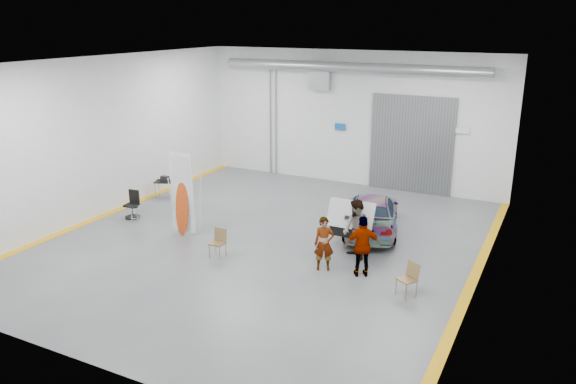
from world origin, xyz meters
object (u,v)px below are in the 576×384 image
at_px(folding_chair_near, 218,249).
at_px(shop_stool, 135,214).
at_px(office_chair, 133,206).
at_px(surfboard_display, 182,201).
at_px(sedan_car, 371,213).
at_px(person_a, 324,244).
at_px(work_table, 168,181).
at_px(person_b, 356,230).
at_px(person_c, 363,246).
at_px(folding_chair_far, 407,286).

distance_m(folding_chair_near, shop_stool, 4.73).
bearing_deg(office_chair, shop_stool, -49.41).
relative_size(surfboard_display, folding_chair_near, 3.39).
relative_size(sedan_car, person_a, 2.74).
distance_m(work_table, office_chair, 2.66).
xyz_separation_m(person_b, person_c, (0.59, -1.04, -0.05)).
distance_m(person_c, work_table, 10.51).
xyz_separation_m(surfboard_display, folding_chair_far, (8.25, -0.94, -0.96)).
height_order(folding_chair_far, shop_stool, folding_chair_far).
xyz_separation_m(sedan_car, office_chair, (-8.55, -2.82, -0.21)).
height_order(sedan_car, person_b, person_b).
xyz_separation_m(person_b, work_table, (-9.32, 2.46, -0.25)).
distance_m(person_a, surfboard_display, 5.58).
bearing_deg(sedan_car, person_b, 81.99).
height_order(folding_chair_far, office_chair, office_chair).
height_order(person_c, work_table, person_c).
relative_size(sedan_car, surfboard_display, 1.47).
relative_size(person_b, person_c, 1.05).
distance_m(person_c, folding_chair_near, 4.67).
distance_m(sedan_car, surfboard_display, 6.71).
height_order(sedan_car, person_a, person_a).
distance_m(person_a, person_b, 1.30).
height_order(sedan_car, shop_stool, sedan_car).
xyz_separation_m(folding_chair_far, work_table, (-11.43, 4.15, 0.43)).
xyz_separation_m(folding_chair_far, office_chair, (-11.04, 1.52, 0.16)).
xyz_separation_m(sedan_car, person_c, (0.98, -3.70, 0.27)).
height_order(surfboard_display, folding_chair_far, surfboard_display).
relative_size(surfboard_display, shop_stool, 4.87).
bearing_deg(person_a, shop_stool, 150.39).
relative_size(sedan_car, folding_chair_near, 4.98).
bearing_deg(folding_chair_far, person_c, -170.51).
xyz_separation_m(sedan_car, person_a, (-0.20, -3.81, 0.17)).
bearing_deg(surfboard_display, folding_chair_far, -10.48).
xyz_separation_m(folding_chair_far, shop_stool, (-10.62, 1.13, 0.02)).
bearing_deg(person_a, folding_chair_far, -36.57).
xyz_separation_m(shop_stool, office_chair, (-0.42, 0.40, 0.14)).
height_order(person_b, work_table, person_b).
bearing_deg(surfboard_display, office_chair, 164.28).
distance_m(person_b, shop_stool, 8.56).
height_order(person_b, surfboard_display, surfboard_display).
distance_m(person_b, work_table, 9.64).
height_order(person_a, person_c, person_c).
xyz_separation_m(person_b, folding_chair_far, (2.11, -1.69, -0.68)).
bearing_deg(office_chair, sedan_car, 11.87).
bearing_deg(office_chair, surfboard_display, -18.16).
relative_size(folding_chair_far, shop_stool, 1.49).
bearing_deg(folding_chair_far, sedan_car, 152.58).
bearing_deg(work_table, folding_chair_near, -38.67).
relative_size(person_b, surfboard_display, 0.63).
xyz_separation_m(person_c, surfboard_display, (-6.73, 0.29, 0.33)).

